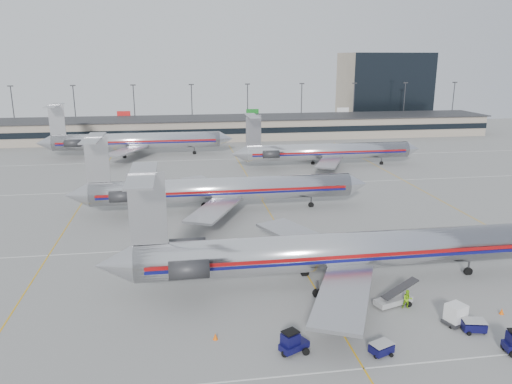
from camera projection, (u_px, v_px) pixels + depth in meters
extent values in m
plane|color=gray|center=(306.00, 273.00, 56.20)|extent=(260.00, 260.00, 0.00)
cube|color=silver|center=(287.00, 242.00, 65.73)|extent=(160.00, 0.15, 0.02)
cube|color=gray|center=(224.00, 128.00, 148.85)|extent=(160.00, 16.00, 6.00)
cube|color=black|center=(227.00, 131.00, 141.07)|extent=(160.00, 0.20, 1.60)
cube|color=#2D2D30|center=(224.00, 118.00, 148.04)|extent=(162.00, 17.00, 0.30)
cylinder|color=#38383D|center=(13.00, 111.00, 151.63)|extent=(0.30, 0.30, 15.00)
cube|color=#2D2D30|center=(10.00, 86.00, 149.64)|extent=(1.60, 0.40, 0.35)
cylinder|color=#38383D|center=(75.00, 111.00, 154.31)|extent=(0.30, 0.30, 15.00)
cube|color=#2D2D30|center=(73.00, 85.00, 152.32)|extent=(1.60, 0.40, 0.35)
cylinder|color=#38383D|center=(135.00, 110.00, 156.99)|extent=(0.30, 0.30, 15.00)
cube|color=#2D2D30|center=(133.00, 85.00, 155.00)|extent=(1.60, 0.40, 0.35)
cylinder|color=#38383D|center=(192.00, 109.00, 159.68)|extent=(0.30, 0.30, 15.00)
cube|color=#2D2D30|center=(191.00, 85.00, 157.68)|extent=(1.60, 0.40, 0.35)
cylinder|color=#38383D|center=(248.00, 108.00, 162.36)|extent=(0.30, 0.30, 15.00)
cube|color=#2D2D30|center=(247.00, 84.00, 160.37)|extent=(1.60, 0.40, 0.35)
cylinder|color=#38383D|center=(301.00, 107.00, 165.04)|extent=(0.30, 0.30, 15.00)
cube|color=#2D2D30|center=(302.00, 84.00, 163.05)|extent=(1.60, 0.40, 0.35)
cylinder|color=#38383D|center=(353.00, 106.00, 167.72)|extent=(0.30, 0.30, 15.00)
cube|color=#2D2D30|center=(355.00, 83.00, 165.73)|extent=(1.60, 0.40, 0.35)
cylinder|color=#38383D|center=(404.00, 105.00, 170.41)|extent=(0.30, 0.30, 15.00)
cube|color=#2D2D30|center=(406.00, 83.00, 168.41)|extent=(1.60, 0.40, 0.35)
cylinder|color=#38383D|center=(453.00, 105.00, 173.09)|extent=(0.30, 0.30, 15.00)
cube|color=#2D2D30|center=(455.00, 82.00, 171.09)|extent=(1.60, 0.40, 0.35)
cube|color=tan|center=(383.00, 88.00, 184.20)|extent=(30.00, 20.00, 25.00)
cylinder|color=silver|center=(341.00, 251.00, 52.67)|extent=(42.72, 3.95, 3.95)
cone|color=#B0AFB4|center=(114.00, 265.00, 49.20)|extent=(3.84, 3.95, 3.95)
cube|color=maroon|center=(347.00, 257.00, 50.74)|extent=(40.58, 0.05, 0.37)
cube|color=#0C0D55|center=(347.00, 261.00, 50.85)|extent=(40.58, 0.05, 0.30)
cube|color=#B0AFB4|center=(304.00, 237.00, 59.76)|extent=(9.93, 14.48, 0.34)
cube|color=#B0AFB4|center=(344.00, 294.00, 45.51)|extent=(9.93, 14.48, 0.34)
cube|color=#B0AFB4|center=(147.00, 209.00, 48.26)|extent=(3.63, 0.27, 7.26)
cube|color=#B0AFB4|center=(142.00, 175.00, 47.31)|extent=(2.56, 11.21, 0.19)
cylinder|color=#2D2D30|center=(188.00, 246.00, 53.10)|extent=(3.84, 1.82, 1.82)
cylinder|color=#2D2D30|center=(189.00, 270.00, 47.30)|extent=(3.84, 1.82, 1.82)
cylinder|color=#2D2D30|center=(469.00, 267.00, 55.65)|extent=(0.21, 0.21, 1.76)
cylinder|color=#2D2D30|center=(317.00, 289.00, 50.50)|extent=(0.21, 0.21, 1.76)
cylinder|color=#2D2D30|center=(305.00, 268.00, 55.39)|extent=(0.21, 0.21, 1.76)
cylinder|color=black|center=(468.00, 271.00, 55.78)|extent=(0.96, 0.32, 0.96)
cylinder|color=silver|center=(224.00, 189.00, 77.99)|extent=(40.50, 3.75, 3.75)
cone|color=silver|center=(357.00, 184.00, 81.25)|extent=(3.24, 3.75, 3.75)
cone|color=#B0AFB4|center=(77.00, 195.00, 74.70)|extent=(3.65, 3.75, 3.75)
cube|color=maroon|center=(225.00, 192.00, 76.15)|extent=(38.48, 0.05, 0.35)
cube|color=#0C0D55|center=(225.00, 194.00, 76.26)|extent=(38.48, 0.05, 0.28)
cube|color=#B0AFB4|center=(208.00, 185.00, 84.71)|extent=(9.42, 13.73, 0.32)
cube|color=#B0AFB4|center=(214.00, 209.00, 71.19)|extent=(9.42, 13.73, 0.32)
cube|color=#B0AFB4|center=(97.00, 160.00, 73.80)|extent=(3.44, 0.25, 6.89)
cube|color=#B0AFB4|center=(93.00, 138.00, 72.91)|extent=(2.43, 10.63, 0.18)
cylinder|color=#2D2D30|center=(126.00, 187.00, 78.40)|extent=(3.65, 1.72, 1.72)
cylinder|color=#2D2D30|center=(122.00, 196.00, 72.89)|extent=(3.65, 1.72, 1.72)
cylinder|color=#2D2D30|center=(311.00, 202.00, 80.81)|extent=(0.20, 0.20, 1.67)
cylinder|color=#2D2D30|center=(206.00, 211.00, 75.93)|extent=(0.20, 0.20, 1.67)
cylinder|color=#2D2D30|center=(204.00, 202.00, 80.56)|extent=(0.20, 0.20, 1.67)
cylinder|color=black|center=(311.00, 205.00, 80.94)|extent=(0.91, 0.30, 0.91)
cylinder|color=silver|center=(329.00, 151.00, 110.16)|extent=(36.50, 3.55, 3.55)
cone|color=silver|center=(413.00, 149.00, 113.10)|extent=(3.07, 3.55, 3.55)
cone|color=#B0AFB4|center=(239.00, 154.00, 107.18)|extent=(3.46, 3.55, 3.55)
cube|color=maroon|center=(331.00, 152.00, 108.41)|extent=(34.67, 0.05, 0.34)
cube|color=#0C0D55|center=(331.00, 154.00, 108.52)|extent=(34.67, 0.05, 0.27)
cube|color=#B0AFB4|center=(312.00, 151.00, 116.53)|extent=(8.93, 13.02, 0.31)
cube|color=#B0AFB4|center=(329.00, 162.00, 103.71)|extent=(8.93, 13.02, 0.31)
cube|color=#B0AFB4|center=(254.00, 130.00, 106.33)|extent=(3.27, 0.24, 6.53)
cube|color=#B0AFB4|center=(252.00, 116.00, 105.48)|extent=(2.30, 10.08, 0.17)
cylinder|color=#2D2D30|center=(267.00, 150.00, 110.69)|extent=(3.46, 1.63, 1.63)
cylinder|color=#2D2D30|center=(271.00, 154.00, 105.47)|extent=(3.46, 1.63, 1.63)
cylinder|color=#2D2D30|center=(382.00, 161.00, 112.69)|extent=(0.19, 0.19, 1.58)
cylinder|color=#2D2D30|center=(318.00, 165.00, 108.20)|extent=(0.19, 0.19, 1.58)
cylinder|color=#2D2D30|center=(313.00, 161.00, 112.60)|extent=(0.19, 0.19, 1.58)
cylinder|color=black|center=(381.00, 163.00, 112.81)|extent=(0.86, 0.29, 0.86)
cylinder|color=silver|center=(138.00, 141.00, 122.00)|extent=(39.96, 3.89, 3.89)
cone|color=silver|center=(226.00, 139.00, 125.22)|extent=(3.37, 3.89, 3.89)
cone|color=#B0AFB4|center=(44.00, 143.00, 118.74)|extent=(3.79, 3.89, 3.89)
cube|color=maroon|center=(137.00, 142.00, 120.09)|extent=(37.97, 0.05, 0.37)
cube|color=#0C0D55|center=(137.00, 143.00, 120.20)|extent=(37.97, 0.05, 0.29)
cube|color=#B0AFB4|center=(132.00, 141.00, 128.98)|extent=(9.78, 14.26, 0.34)
cube|color=#B0AFB4|center=(127.00, 151.00, 114.94)|extent=(9.78, 14.26, 0.34)
cube|color=#B0AFB4|center=(57.00, 120.00, 117.81)|extent=(3.58, 0.26, 7.15)
cube|color=#B0AFB4|center=(54.00, 105.00, 116.88)|extent=(2.52, 11.04, 0.19)
cylinder|color=#2D2D30|center=(77.00, 139.00, 122.58)|extent=(3.79, 1.79, 1.79)
cylinder|color=#2D2D30|center=(73.00, 143.00, 116.86)|extent=(3.79, 1.79, 1.79)
cylinder|color=#2D2D30|center=(194.00, 151.00, 124.77)|extent=(0.21, 0.21, 1.74)
cylinder|color=#2D2D30|center=(124.00, 155.00, 119.86)|extent=(0.21, 0.21, 1.74)
cylinder|color=#2D2D30|center=(126.00, 151.00, 124.67)|extent=(0.21, 0.21, 1.74)
cylinder|color=black|center=(194.00, 153.00, 124.90)|extent=(0.95, 0.32, 0.95)
cube|color=#0A0A38|center=(294.00, 346.00, 41.03)|extent=(2.70, 2.18, 0.55)
cube|color=#0A0A38|center=(290.00, 339.00, 40.81)|extent=(1.68, 1.58, 0.99)
cube|color=black|center=(290.00, 332.00, 40.64)|extent=(1.60, 1.51, 0.09)
cylinder|color=black|center=(303.00, 344.00, 41.77)|extent=(0.62, 0.20, 0.62)
cylinder|color=black|center=(306.00, 352.00, 40.72)|extent=(0.62, 0.20, 0.62)
cylinder|color=black|center=(282.00, 346.00, 41.51)|extent=(0.62, 0.20, 0.62)
cylinder|color=black|center=(285.00, 354.00, 40.46)|extent=(0.62, 0.20, 0.62)
cube|color=#0A0A38|center=(350.00, 325.00, 44.28)|extent=(2.41, 1.79, 0.49)
cube|color=#0A0A38|center=(347.00, 320.00, 44.08)|extent=(1.46, 1.34, 0.89)
cube|color=black|center=(347.00, 314.00, 43.92)|extent=(1.39, 1.28, 0.08)
cylinder|color=black|center=(356.00, 324.00, 44.93)|extent=(0.55, 0.18, 0.55)
cylinder|color=black|center=(360.00, 330.00, 43.99)|extent=(0.55, 0.18, 0.55)
cylinder|color=black|center=(339.00, 326.00, 44.70)|extent=(0.55, 0.18, 0.55)
cylinder|color=black|center=(343.00, 332.00, 43.76)|extent=(0.55, 0.18, 0.55)
cylinder|color=black|center=(504.00, 346.00, 41.47)|extent=(0.64, 0.20, 0.64)
cube|color=#0A0A38|center=(381.00, 348.00, 40.79)|extent=(2.14, 1.83, 0.67)
cube|color=#9B9B9B|center=(382.00, 343.00, 40.67)|extent=(2.14, 1.83, 0.06)
cylinder|color=black|center=(386.00, 348.00, 41.48)|extent=(0.34, 0.13, 0.34)
cylinder|color=black|center=(391.00, 355.00, 40.48)|extent=(0.34, 0.13, 0.34)
cylinder|color=black|center=(371.00, 349.00, 41.28)|extent=(0.34, 0.13, 0.34)
cylinder|color=black|center=(376.00, 357.00, 40.29)|extent=(0.34, 0.13, 0.34)
cube|color=#0A0A38|center=(474.00, 326.00, 44.16)|extent=(2.20, 1.72, 0.72)
cube|color=#9B9B9B|center=(474.00, 321.00, 44.02)|extent=(2.20, 1.72, 0.06)
cylinder|color=black|center=(477.00, 326.00, 44.90)|extent=(0.37, 0.14, 0.37)
cylinder|color=black|center=(484.00, 332.00, 43.82)|extent=(0.37, 0.14, 0.37)
cylinder|color=black|center=(462.00, 327.00, 44.69)|extent=(0.37, 0.14, 0.37)
cylinder|color=black|center=(469.00, 334.00, 43.61)|extent=(0.37, 0.14, 0.37)
cube|color=#2D2D30|center=(455.00, 322.00, 45.41)|extent=(2.31, 2.12, 0.31)
cube|color=silver|center=(456.00, 312.00, 45.17)|extent=(1.98, 1.92, 1.57)
cylinder|color=black|center=(458.00, 319.00, 46.16)|extent=(0.25, 0.13, 0.25)
cylinder|color=black|center=(466.00, 326.00, 44.96)|extent=(0.25, 0.13, 0.25)
cylinder|color=black|center=(444.00, 320.00, 45.94)|extent=(0.25, 0.13, 0.25)
cylinder|color=black|center=(451.00, 327.00, 44.74)|extent=(0.25, 0.13, 0.25)
cube|color=#9B9B9B|center=(393.00, 301.00, 48.89)|extent=(4.14, 2.53, 0.54)
cube|color=#2D2D30|center=(400.00, 289.00, 48.66)|extent=(4.05, 2.14, 1.39)
cylinder|color=black|center=(404.00, 299.00, 49.72)|extent=(0.54, 0.17, 0.54)
cylinder|color=black|center=(409.00, 304.00, 48.59)|extent=(0.54, 0.17, 0.54)
cylinder|color=black|center=(377.00, 301.00, 49.30)|extent=(0.54, 0.17, 0.54)
cylinder|color=black|center=(382.00, 307.00, 48.17)|extent=(0.54, 0.17, 0.54)
imported|color=#C9E015|center=(357.00, 313.00, 45.49)|extent=(0.80, 0.82, 1.90)
imported|color=#7ABE11|center=(407.00, 299.00, 48.09)|extent=(1.08, 0.93, 1.93)
cone|color=#F25A08|center=(502.00, 311.00, 47.21)|extent=(0.50, 0.50, 0.59)
cone|color=#F25A08|center=(215.00, 336.00, 42.97)|extent=(0.57, 0.57, 0.59)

